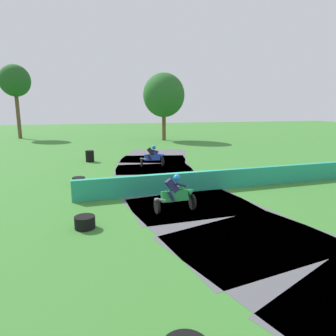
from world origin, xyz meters
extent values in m
plane|color=#38752D|center=(0.00, 0.00, 0.00)|extent=(120.00, 120.00, 0.00)
cube|color=#515156|center=(1.56, 10.78, 0.00)|extent=(6.84, 8.25, 0.01)
cube|color=#515156|center=(0.60, 7.26, 0.00)|extent=(6.14, 7.90, 0.01)
cube|color=#515156|center=(0.09, 3.65, 0.00)|extent=(5.34, 7.42, 0.01)
cube|color=#515156|center=(0.03, 0.00, 0.00)|extent=(5.15, 7.30, 0.01)
cube|color=#515156|center=(0.44, -3.62, 0.00)|extent=(5.96, 7.80, 0.01)
cube|color=#515156|center=(1.30, -7.17, 0.00)|extent=(6.69, 8.18, 0.01)
cube|color=#239375|center=(4.77, 0.23, 0.45)|extent=(18.53, 1.20, 0.90)
cylinder|color=black|center=(0.99, 6.22, 0.29)|extent=(0.14, 0.71, 0.70)
cylinder|color=black|center=(-0.41, 6.31, 0.29)|extent=(0.14, 0.71, 0.70)
cube|color=#1E38B2|center=(0.30, 6.32, 0.59)|extent=(1.02, 0.42, 0.44)
ellipsoid|color=#1E38B2|center=(0.48, 6.35, 0.85)|extent=(0.46, 0.35, 0.29)
cone|color=#1E38B2|center=(0.98, 6.29, 0.71)|extent=(0.41, 0.38, 0.46)
cylinder|color=#B2B2B7|center=(-0.31, 6.23, 0.53)|extent=(0.41, 0.14, 0.17)
cube|color=black|center=(0.22, 6.40, 0.97)|extent=(0.51, 0.41, 0.61)
sphere|color=#1E7FE0|center=(0.45, 6.43, 1.24)|extent=(0.26, 0.26, 0.26)
cylinder|color=black|center=(0.51, 6.56, 0.96)|extent=(0.43, 0.16, 0.24)
cylinder|color=black|center=(0.49, 6.20, 1.02)|extent=(0.43, 0.16, 0.24)
cylinder|color=black|center=(0.13, 6.51, 0.58)|extent=(0.27, 0.19, 0.42)
cylinder|color=black|center=(0.11, 6.16, 0.64)|extent=(0.27, 0.19, 0.42)
cylinder|color=black|center=(-0.01, -2.41, 0.29)|extent=(0.13, 0.71, 0.71)
cylinder|color=black|center=(-1.41, -2.49, 0.29)|extent=(0.13, 0.71, 0.71)
cube|color=#198438|center=(-0.72, -2.39, 0.59)|extent=(1.02, 0.41, 0.45)
ellipsoid|color=#198438|center=(-0.54, -2.33, 0.84)|extent=(0.46, 0.35, 0.29)
cone|color=#198438|center=(-0.04, -2.33, 0.70)|extent=(0.41, 0.41, 0.46)
cylinder|color=#B2B2B7|center=(-1.31, -2.56, 0.53)|extent=(0.41, 0.11, 0.17)
cube|color=#1E1E4C|center=(-0.80, -2.31, 0.96)|extent=(0.51, 0.40, 0.61)
sphere|color=#1E7FE0|center=(-0.58, -2.24, 1.24)|extent=(0.26, 0.26, 0.26)
cylinder|color=#1E1E4C|center=(-0.53, -2.12, 0.95)|extent=(0.43, 0.11, 0.24)
cylinder|color=#1E1E4C|center=(-0.51, -2.47, 1.02)|extent=(0.43, 0.11, 0.24)
cylinder|color=#1E1E4C|center=(-0.91, -2.22, 0.57)|extent=(0.28, 0.19, 0.42)
cylinder|color=#1E1E4C|center=(-0.89, -2.57, 0.64)|extent=(0.28, 0.19, 0.42)
cylinder|color=black|center=(-3.64, 9.12, 0.10)|extent=(0.59, 0.59, 0.20)
cylinder|color=black|center=(-3.64, 9.12, 0.30)|extent=(0.59, 0.59, 0.20)
cylinder|color=black|center=(-3.64, 9.12, 0.50)|extent=(0.59, 0.59, 0.20)
cylinder|color=black|center=(-3.64, 9.12, 0.70)|extent=(0.59, 0.59, 0.20)
cylinder|color=black|center=(-4.27, 2.51, 0.10)|extent=(0.62, 0.62, 0.20)
cylinder|color=black|center=(-4.27, 2.51, 0.30)|extent=(0.62, 0.62, 0.20)
cylinder|color=black|center=(-3.96, -3.21, 0.10)|extent=(0.65, 0.65, 0.20)
cylinder|color=black|center=(-3.96, -3.21, 0.30)|extent=(0.65, 0.65, 0.20)
cylinder|color=brown|center=(4.97, 21.54, 1.58)|extent=(0.44, 0.44, 3.16)
ellipsoid|color=#235B23|center=(4.97, 21.54, 5.18)|extent=(4.74, 4.74, 4.98)
cylinder|color=brown|center=(-11.81, 28.21, 2.71)|extent=(0.44, 0.44, 5.43)
ellipsoid|color=#1E511E|center=(-11.81, 28.21, 6.96)|extent=(3.61, 3.61, 3.79)
camera|label=1|loc=(-3.74, -12.68, 3.82)|focal=32.10mm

